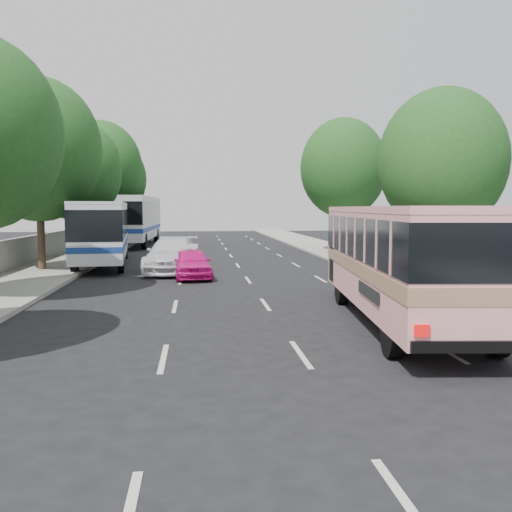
{
  "coord_description": "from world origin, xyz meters",
  "views": [
    {
      "loc": [
        -1.18,
        -13.17,
        3.12
      ],
      "look_at": [
        0.68,
        3.82,
        1.6
      ],
      "focal_mm": 38.0,
      "sensor_mm": 36.0,
      "label": 1
    }
  ],
  "objects": [
    {
      "name": "taxi_roof_sign",
      "position": [
        -1.43,
        10.99,
        1.42
      ],
      "size": [
        0.56,
        0.23,
        0.18
      ],
      "primitive_type": "cube",
      "rotation": [
        0.0,
        0.0,
        0.09
      ],
      "color": "silver",
      "rests_on": "pink_taxi"
    },
    {
      "name": "tree_left_c",
      "position": [
        -8.62,
        13.94,
        6.12
      ],
      "size": [
        6.0,
        6.0,
        9.35
      ],
      "color": "#38281E",
      "rests_on": "ground"
    },
    {
      "name": "low_wall",
      "position": [
        -10.3,
        20.0,
        0.9
      ],
      "size": [
        0.3,
        90.0,
        1.5
      ],
      "primitive_type": "cube",
      "color": "#9E998E",
      "rests_on": "sidewalk_left"
    },
    {
      "name": "ground",
      "position": [
        0.0,
        0.0,
        0.0
      ],
      "size": [
        120.0,
        120.0,
        0.0
      ],
      "primitive_type": "plane",
      "color": "black",
      "rests_on": "ground"
    },
    {
      "name": "tree_left_e",
      "position": [
        -8.42,
        29.94,
        6.43
      ],
      "size": [
        6.3,
        6.3,
        9.82
      ],
      "color": "#38281E",
      "rests_on": "ground"
    },
    {
      "name": "tree_left_d",
      "position": [
        -8.52,
        21.94,
        5.63
      ],
      "size": [
        5.52,
        5.52,
        8.6
      ],
      "color": "#38281E",
      "rests_on": "ground"
    },
    {
      "name": "tree_left_f",
      "position": [
        -8.62,
        37.94,
        6.0
      ],
      "size": [
        5.88,
        5.88,
        9.16
      ],
      "color": "#38281E",
      "rests_on": "ground"
    },
    {
      "name": "tour_coach_rear",
      "position": [
        -6.3,
        32.91,
        2.43
      ],
      "size": [
        3.26,
        13.57,
        4.04
      ],
      "rotation": [
        0.0,
        0.0,
        -0.03
      ],
      "color": "silver",
      "rests_on": "ground"
    },
    {
      "name": "pink_bus",
      "position": [
        4.27,
        0.79,
        1.97
      ],
      "size": [
        3.48,
        10.11,
        3.16
      ],
      "rotation": [
        0.0,
        0.0,
        -0.1
      ],
      "color": "#FFA4A4",
      "rests_on": "ground"
    },
    {
      "name": "white_pickup",
      "position": [
        -2.37,
        13.32,
        0.83
      ],
      "size": [
        2.77,
        5.91,
        1.67
      ],
      "primitive_type": "imported",
      "rotation": [
        0.0,
        0.0,
        -0.08
      ],
      "color": "silver",
      "rests_on": "ground"
    },
    {
      "name": "pink_taxi",
      "position": [
        -1.43,
        10.99,
        0.67
      ],
      "size": [
        1.93,
        4.04,
        1.33
      ],
      "primitive_type": "imported",
      "rotation": [
        0.0,
        0.0,
        0.09
      ],
      "color": "#E6148C",
      "rests_on": "ground"
    },
    {
      "name": "tree_right_near",
      "position": [
        8.78,
        7.94,
        5.2
      ],
      "size": [
        5.1,
        5.1,
        7.95
      ],
      "color": "#38281E",
      "rests_on": "ground"
    },
    {
      "name": "sidewalk_left",
      "position": [
        -8.5,
        20.0,
        0.07
      ],
      "size": [
        4.0,
        90.0,
        0.15
      ],
      "primitive_type": "cube",
      "color": "#9E998E",
      "rests_on": "ground"
    },
    {
      "name": "tree_right_far",
      "position": [
        9.08,
        23.94,
        6.12
      ],
      "size": [
        6.0,
        6.0,
        9.35
      ],
      "color": "#38281E",
      "rests_on": "ground"
    },
    {
      "name": "tour_coach_front",
      "position": [
        -6.3,
        17.06,
        2.05
      ],
      "size": [
        3.64,
        11.6,
        3.41
      ],
      "rotation": [
        0.0,
        0.0,
        0.1
      ],
      "color": "white",
      "rests_on": "ground"
    },
    {
      "name": "sidewalk_right",
      "position": [
        8.5,
        20.0,
        0.06
      ],
      "size": [
        4.0,
        90.0,
        0.12
      ],
      "primitive_type": "cube",
      "color": "#9E998E",
      "rests_on": "ground"
    }
  ]
}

